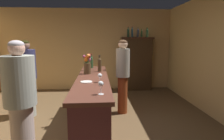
% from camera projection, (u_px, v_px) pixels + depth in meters
% --- Properties ---
extents(floor, '(8.53, 8.53, 0.00)m').
position_uv_depth(floor, '(76.00, 138.00, 3.18)').
color(floor, brown).
rests_on(floor, ground).
extents(wall_back, '(5.70, 0.12, 2.64)m').
position_uv_depth(wall_back, '(86.00, 50.00, 6.27)').
color(wall_back, tan).
rests_on(wall_back, ground).
extents(bar_counter, '(0.53, 2.78, 0.99)m').
position_uv_depth(bar_counter, '(93.00, 104.00, 3.37)').
color(bar_counter, '#532529').
rests_on(bar_counter, ground).
extents(display_cabinet, '(1.03, 0.37, 1.72)m').
position_uv_depth(display_cabinet, '(137.00, 63.00, 6.19)').
color(display_cabinet, '#372615').
rests_on(display_cabinet, ground).
extents(wine_bottle_syrah, '(0.08, 0.08, 0.34)m').
position_uv_depth(wine_bottle_syrah, '(87.00, 63.00, 3.98)').
color(wine_bottle_syrah, '#133617').
rests_on(wine_bottle_syrah, bar_counter).
extents(wine_bottle_rose, '(0.08, 0.08, 0.33)m').
position_uv_depth(wine_bottle_rose, '(100.00, 64.00, 3.85)').
color(wine_bottle_rose, '#45321E').
rests_on(wine_bottle_rose, bar_counter).
extents(wine_bottle_pinot, '(0.07, 0.07, 0.33)m').
position_uv_depth(wine_bottle_pinot, '(92.00, 62.00, 4.35)').
color(wine_bottle_pinot, '#2D4F2C').
rests_on(wine_bottle_pinot, bar_counter).
extents(wine_glass_front, '(0.07, 0.07, 0.14)m').
position_uv_depth(wine_glass_front, '(100.00, 76.00, 2.85)').
color(wine_glass_front, white).
rests_on(wine_glass_front, bar_counter).
extents(wine_glass_mid, '(0.07, 0.07, 0.16)m').
position_uv_depth(wine_glass_mid, '(101.00, 85.00, 2.21)').
color(wine_glass_mid, white).
rests_on(wine_glass_mid, bar_counter).
extents(flower_arrangement, '(0.15, 0.18, 0.38)m').
position_uv_depth(flower_arrangement, '(87.00, 64.00, 3.58)').
color(flower_arrangement, '#4A3621').
rests_on(flower_arrangement, bar_counter).
extents(cheese_plate, '(0.18, 0.18, 0.01)m').
position_uv_depth(cheese_plate, '(86.00, 82.00, 2.88)').
color(cheese_plate, white).
rests_on(cheese_plate, bar_counter).
extents(display_bottle_left, '(0.07, 0.07, 0.33)m').
position_uv_depth(display_bottle_left, '(128.00, 32.00, 6.01)').
color(display_bottle_left, '#1D3725').
rests_on(display_bottle_left, display_cabinet).
extents(display_bottle_midleft, '(0.06, 0.06, 0.33)m').
position_uv_depth(display_bottle_midleft, '(132.00, 32.00, 6.02)').
color(display_bottle_midleft, '#192E38').
rests_on(display_bottle_midleft, display_cabinet).
extents(display_bottle_center, '(0.07, 0.07, 0.31)m').
position_uv_depth(display_bottle_center, '(138.00, 33.00, 6.04)').
color(display_bottle_center, '#212734').
rests_on(display_bottle_center, display_cabinet).
extents(display_bottle_midright, '(0.06, 0.06, 0.27)m').
position_uv_depth(display_bottle_midright, '(142.00, 33.00, 6.05)').
color(display_bottle_midright, '#1E341B').
rests_on(display_bottle_midright, display_cabinet).
extents(display_bottle_right, '(0.08, 0.08, 0.32)m').
position_uv_depth(display_bottle_right, '(147.00, 33.00, 6.06)').
color(display_bottle_right, '#294C2E').
rests_on(display_bottle_right, display_cabinet).
extents(patron_redhead, '(0.40, 0.40, 1.62)m').
position_uv_depth(patron_redhead, '(27.00, 76.00, 3.98)').
color(patron_redhead, '#969B8F').
rests_on(patron_redhead, ground).
extents(patron_in_grey, '(0.39, 0.39, 1.62)m').
position_uv_depth(patron_in_grey, '(20.00, 100.00, 2.36)').
color(patron_in_grey, '#B6A298').
rests_on(patron_in_grey, ground).
extents(bartender, '(0.30, 0.30, 1.63)m').
position_uv_depth(bartender, '(123.00, 73.00, 4.15)').
color(bartender, maroon).
rests_on(bartender, ground).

